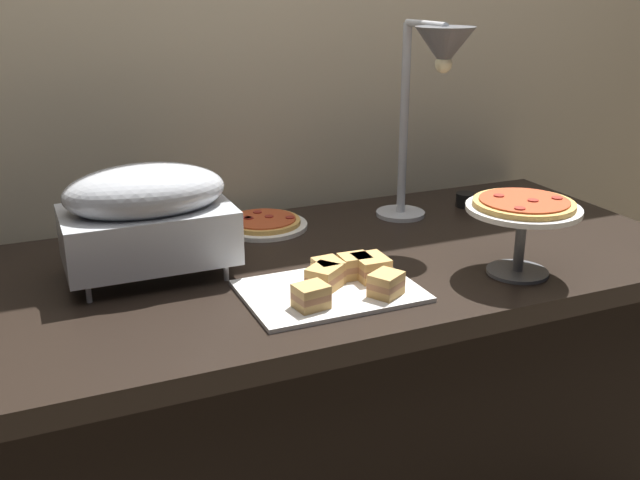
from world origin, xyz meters
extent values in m
cube|color=#C6B593|center=(0.00, 0.50, 1.20)|extent=(4.40, 0.04, 2.40)
cube|color=black|center=(0.00, 0.00, 0.73)|extent=(1.90, 0.84, 0.05)
cube|color=black|center=(0.00, 0.00, 0.35)|extent=(1.75, 0.74, 0.71)
cylinder|color=#B7BABF|center=(-0.54, -0.04, 0.78)|extent=(0.01, 0.01, 0.04)
cylinder|color=#B7BABF|center=(-0.24, -0.04, 0.78)|extent=(0.01, 0.01, 0.04)
cylinder|color=#B7BABF|center=(-0.54, 0.15, 0.78)|extent=(0.01, 0.01, 0.04)
cylinder|color=#B7BABF|center=(-0.24, 0.15, 0.78)|extent=(0.01, 0.01, 0.04)
cube|color=#B7BABF|center=(-0.39, 0.06, 0.86)|extent=(0.38, 0.23, 0.12)
ellipsoid|color=#B7BABF|center=(-0.39, 0.06, 0.96)|extent=(0.36, 0.22, 0.12)
cylinder|color=#B7BABF|center=(0.36, 0.23, 0.77)|extent=(0.14, 0.14, 0.01)
cylinder|color=#B7BABF|center=(0.36, 0.23, 1.03)|extent=(0.02, 0.02, 0.52)
cylinder|color=#B7BABF|center=(0.36, 0.14, 1.30)|extent=(0.02, 0.18, 0.02)
cone|color=#595B60|center=(0.36, 0.05, 1.25)|extent=(0.15, 0.15, 0.10)
sphere|color=#F9EAB2|center=(0.36, 0.05, 1.21)|extent=(0.04, 0.04, 0.04)
cylinder|color=white|center=(-0.04, 0.28, 0.77)|extent=(0.24, 0.24, 0.01)
cylinder|color=gold|center=(-0.04, 0.28, 0.78)|extent=(0.21, 0.21, 0.01)
cylinder|color=#B74723|center=(-0.04, 0.28, 0.79)|extent=(0.18, 0.18, 0.00)
cylinder|color=maroon|center=(-0.08, 0.29, 0.79)|extent=(0.02, 0.02, 0.00)
cylinder|color=maroon|center=(0.03, 0.25, 0.79)|extent=(0.02, 0.02, 0.00)
cylinder|color=maroon|center=(-0.02, 0.29, 0.79)|extent=(0.02, 0.02, 0.00)
cylinder|color=maroon|center=(-0.08, 0.30, 0.79)|extent=(0.02, 0.02, 0.00)
cylinder|color=maroon|center=(-0.04, 0.34, 0.79)|extent=(0.02, 0.02, 0.00)
cylinder|color=#595B60|center=(0.39, -0.26, 0.84)|extent=(0.02, 0.02, 0.15)
cylinder|color=#595B60|center=(0.39, -0.26, 0.76)|extent=(0.14, 0.14, 0.01)
cylinder|color=white|center=(0.39, -0.26, 0.92)|extent=(0.26, 0.26, 0.01)
cylinder|color=gold|center=(0.39, -0.26, 0.93)|extent=(0.23, 0.23, 0.01)
cylinder|color=#AD3D1E|center=(0.39, -0.26, 0.94)|extent=(0.20, 0.20, 0.00)
cylinder|color=maroon|center=(0.40, -0.28, 0.94)|extent=(0.02, 0.02, 0.00)
cylinder|color=maroon|center=(0.34, -0.32, 0.94)|extent=(0.02, 0.02, 0.00)
cylinder|color=maroon|center=(0.36, -0.22, 0.94)|extent=(0.02, 0.02, 0.00)
cylinder|color=maroon|center=(0.47, -0.29, 0.94)|extent=(0.02, 0.02, 0.00)
cube|color=white|center=(-0.05, -0.20, 0.77)|extent=(0.38, 0.27, 0.01)
cube|color=tan|center=(-0.13, -0.27, 0.78)|extent=(0.07, 0.07, 0.02)
cube|color=#9E6642|center=(-0.13, -0.27, 0.80)|extent=(0.07, 0.07, 0.01)
cube|color=tan|center=(-0.13, -0.27, 0.81)|extent=(0.07, 0.07, 0.02)
cube|color=tan|center=(-0.04, -0.15, 0.78)|extent=(0.06, 0.07, 0.02)
cube|color=#9E6642|center=(-0.04, -0.15, 0.80)|extent=(0.06, 0.07, 0.01)
cube|color=tan|center=(-0.04, -0.15, 0.81)|extent=(0.06, 0.07, 0.02)
cube|color=tan|center=(0.04, -0.27, 0.78)|extent=(0.09, 0.08, 0.02)
cube|color=#9E6642|center=(0.04, -0.27, 0.80)|extent=(0.09, 0.08, 0.01)
cube|color=tan|center=(0.04, -0.27, 0.81)|extent=(0.09, 0.08, 0.02)
cube|color=tan|center=(-0.06, -0.19, 0.78)|extent=(0.09, 0.09, 0.02)
cube|color=#9E6642|center=(-0.06, -0.19, 0.80)|extent=(0.09, 0.09, 0.01)
cube|color=tan|center=(-0.06, -0.19, 0.81)|extent=(0.09, 0.09, 0.02)
cube|color=tan|center=(0.06, -0.17, 0.78)|extent=(0.07, 0.08, 0.02)
cube|color=#9E6642|center=(0.06, -0.17, 0.80)|extent=(0.07, 0.08, 0.01)
cube|color=tan|center=(0.06, -0.17, 0.81)|extent=(0.07, 0.08, 0.02)
cube|color=tan|center=(0.03, -0.15, 0.78)|extent=(0.07, 0.06, 0.02)
cube|color=#9E6642|center=(0.03, -0.15, 0.80)|extent=(0.07, 0.06, 0.01)
cube|color=tan|center=(0.03, -0.15, 0.81)|extent=(0.07, 0.06, 0.02)
cylinder|color=black|center=(0.58, 0.23, 0.78)|extent=(0.06, 0.06, 0.04)
cylinder|color=#562D14|center=(0.58, 0.23, 0.80)|extent=(0.05, 0.05, 0.01)
camera|label=1|loc=(-0.65, -1.52, 1.40)|focal=40.96mm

